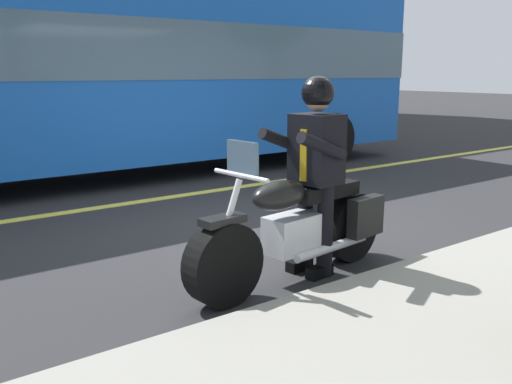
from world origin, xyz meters
name	(u,v)px	position (x,y,z in m)	size (l,w,h in m)	color
ground_plane	(262,227)	(0.00, 0.00, 0.00)	(80.00, 80.00, 0.00)	#28282B
lane_center_stripe	(180,196)	(0.00, -2.00, 0.01)	(60.00, 0.16, 0.01)	#E5DB4C
motorcycle_main	(299,228)	(0.71, 1.48, 0.45)	(2.22, 0.75, 1.26)	black
rider_main	(315,159)	(0.52, 1.45, 1.04)	(0.66, 0.60, 1.74)	black
bus_near	(129,66)	(-0.15, -3.96, 1.87)	(11.05, 2.70, 3.30)	blue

